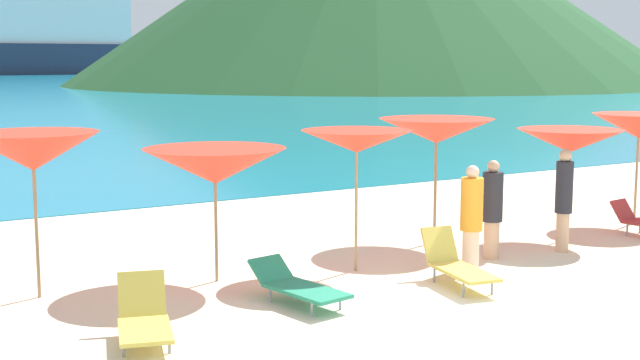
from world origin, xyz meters
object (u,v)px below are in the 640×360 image
(umbrella_4, at_px, (357,142))
(umbrella_7, at_px, (639,126))
(umbrella_5, at_px, (436,131))
(lounge_chair_3, at_px, (297,285))
(beachgoer_2, at_px, (471,215))
(umbrella_2, at_px, (33,152))
(beachgoer_0, at_px, (564,197))
(beachgoer_1, at_px, (492,207))
(lounge_chair_4, at_px, (144,318))
(umbrella_3, at_px, (215,166))
(cruise_ship, at_px, (4,34))
(umbrella_6, at_px, (570,141))
(lounge_chair_5, at_px, (456,264))

(umbrella_4, bearing_deg, umbrella_7, 2.65)
(umbrella_5, height_order, lounge_chair_3, umbrella_5)
(umbrella_5, bearing_deg, beachgoer_2, -112.84)
(umbrella_2, relative_size, beachgoer_2, 1.39)
(beachgoer_0, distance_m, beachgoer_1, 1.46)
(umbrella_2, height_order, umbrella_4, umbrella_2)
(lounge_chair_3, bearing_deg, umbrella_4, 23.89)
(umbrella_2, height_order, beachgoer_1, umbrella_2)
(beachgoer_1, bearing_deg, umbrella_5, -149.55)
(umbrella_7, relative_size, lounge_chair_4, 1.59)
(umbrella_3, xyz_separation_m, lounge_chair_4, (-1.92, -2.12, -1.49))
(umbrella_2, distance_m, beachgoer_0, 8.88)
(cruise_ship, bearing_deg, umbrella_4, -104.06)
(umbrella_3, xyz_separation_m, umbrella_7, (9.32, -0.23, 0.24))
(umbrella_7, bearing_deg, umbrella_3, 178.60)
(lounge_chair_4, distance_m, cruise_ship, 174.80)
(umbrella_6, distance_m, beachgoer_0, 1.42)
(umbrella_3, relative_size, umbrella_5, 1.02)
(umbrella_6, relative_size, umbrella_7, 0.92)
(lounge_chair_3, bearing_deg, cruise_ship, 70.46)
(umbrella_2, distance_m, cruise_ship, 172.29)
(lounge_chair_4, xyz_separation_m, lounge_chair_5, (4.91, 0.03, 0.04))
(lounge_chair_5, height_order, beachgoer_0, beachgoer_0)
(umbrella_2, xyz_separation_m, lounge_chair_3, (3.00, -2.19, -1.84))
(umbrella_5, relative_size, umbrella_6, 1.10)
(umbrella_7, distance_m, cruise_ship, 171.11)
(umbrella_4, xyz_separation_m, beachgoer_1, (2.45, -0.49, -1.20))
(umbrella_2, height_order, umbrella_3, umbrella_2)
(cruise_ship, bearing_deg, lounge_chair_4, -105.31)
(umbrella_5, distance_m, lounge_chair_3, 5.04)
(umbrella_3, bearing_deg, lounge_chair_3, -75.05)
(umbrella_4, bearing_deg, lounge_chair_5, -62.54)
(beachgoer_2, distance_m, cruise_ship, 173.16)
(umbrella_5, distance_m, beachgoer_2, 2.42)
(umbrella_2, bearing_deg, umbrella_6, -6.53)
(umbrella_6, relative_size, lounge_chair_3, 1.22)
(beachgoer_0, xyz_separation_m, beachgoer_2, (-2.27, -0.18, -0.09))
(beachgoer_1, bearing_deg, lounge_chair_3, -51.24)
(beachgoer_1, distance_m, cruise_ship, 172.61)
(umbrella_5, relative_size, lounge_chair_5, 1.40)
(lounge_chair_5, height_order, beachgoer_1, beachgoer_1)
(umbrella_3, xyz_separation_m, umbrella_5, (4.62, 0.47, 0.29))
(umbrella_6, height_order, lounge_chair_5, umbrella_6)
(umbrella_5, relative_size, umbrella_7, 1.01)
(beachgoer_1, height_order, beachgoer_2, beachgoer_2)
(lounge_chair_4, bearing_deg, lounge_chair_3, 26.79)
(umbrella_2, bearing_deg, umbrella_7, -3.45)
(umbrella_4, relative_size, umbrella_6, 1.09)
(umbrella_2, bearing_deg, cruise_ship, 78.86)
(umbrella_2, xyz_separation_m, umbrella_4, (4.74, -1.05, -0.01))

